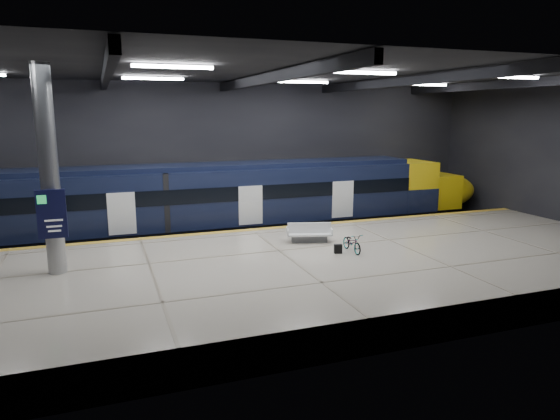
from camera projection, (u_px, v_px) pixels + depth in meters
name	position (u px, v px, depth m)	size (l,w,h in m)	color
ground	(271.00, 270.00, 20.75)	(30.00, 30.00, 0.00)	black
room_shell	(271.00, 131.00, 19.65)	(30.10, 16.10, 8.05)	black
platform	(293.00, 275.00, 18.34)	(30.00, 11.00, 1.10)	beige
safety_strip	(252.00, 230.00, 23.07)	(30.00, 0.40, 0.01)	gold
rails	(237.00, 237.00, 25.81)	(30.00, 1.52, 0.16)	gray
train	(220.00, 201.00, 25.14)	(29.40, 2.84, 3.79)	black
bench	(309.00, 235.00, 20.87)	(2.02, 1.27, 0.83)	#595B60
bicycle	(352.00, 243.00, 19.36)	(0.49, 1.41, 0.74)	#99999E
pannier_bag	(338.00, 249.00, 19.19)	(0.30, 0.18, 0.35)	black
info_column	(49.00, 174.00, 16.26)	(0.90, 0.78, 6.90)	#9EA0A5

